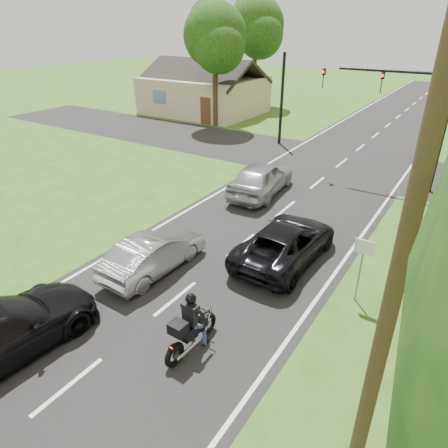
{
  "coord_description": "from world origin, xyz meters",
  "views": [
    {
      "loc": [
        6.73,
        -7.6,
        7.69
      ],
      "look_at": [
        -0.15,
        3.0,
        1.3
      ],
      "focal_mm": 32.0,
      "sensor_mm": 36.0,
      "label": 1
    }
  ],
  "objects_px": {
    "dark_suv": "(286,242)",
    "silver_suv": "(261,178)",
    "utility_pole_near": "(408,229)",
    "sign_white": "(363,256)",
    "silver_sedan": "(154,253)",
    "motorcycle_rider": "(190,329)",
    "traffic_signal": "(407,104)",
    "sign_green": "(419,178)"
  },
  "relations": [
    {
      "from": "silver_sedan",
      "to": "utility_pole_near",
      "type": "xyz_separation_m",
      "value": [
        7.82,
        -2.87,
        4.4
      ]
    },
    {
      "from": "dark_suv",
      "to": "silver_sedan",
      "type": "distance_m",
      "value": 4.66
    },
    {
      "from": "motorcycle_rider",
      "to": "dark_suv",
      "type": "relative_size",
      "value": 0.41
    },
    {
      "from": "silver_suv",
      "to": "sign_white",
      "type": "bearing_deg",
      "value": 131.86
    },
    {
      "from": "utility_pole_near",
      "to": "sign_white",
      "type": "xyz_separation_m",
      "value": [
        -1.5,
        4.98,
        -3.49
      ]
    },
    {
      "from": "sign_white",
      "to": "silver_suv",
      "type": "bearing_deg",
      "value": 137.4
    },
    {
      "from": "dark_suv",
      "to": "traffic_signal",
      "type": "height_order",
      "value": "traffic_signal"
    },
    {
      "from": "dark_suv",
      "to": "silver_suv",
      "type": "bearing_deg",
      "value": -52.68
    },
    {
      "from": "silver_suv",
      "to": "sign_white",
      "type": "relative_size",
      "value": 2.29
    },
    {
      "from": "silver_sedan",
      "to": "sign_white",
      "type": "bearing_deg",
      "value": -160.38
    },
    {
      "from": "dark_suv",
      "to": "sign_white",
      "type": "xyz_separation_m",
      "value": [
        2.87,
        -1.02,
        0.9
      ]
    },
    {
      "from": "silver_suv",
      "to": "motorcycle_rider",
      "type": "bearing_deg",
      "value": 103.22
    },
    {
      "from": "utility_pole_near",
      "to": "sign_green",
      "type": "relative_size",
      "value": 4.71
    },
    {
      "from": "silver_sedan",
      "to": "sign_white",
      "type": "distance_m",
      "value": 6.73
    },
    {
      "from": "traffic_signal",
      "to": "sign_white",
      "type": "bearing_deg",
      "value": -82.95
    },
    {
      "from": "silver_sedan",
      "to": "utility_pole_near",
      "type": "relative_size",
      "value": 0.41
    },
    {
      "from": "sign_white",
      "to": "sign_green",
      "type": "xyz_separation_m",
      "value": [
        0.2,
        8.0,
        0.0
      ]
    },
    {
      "from": "traffic_signal",
      "to": "sign_white",
      "type": "distance_m",
      "value": 11.39
    },
    {
      "from": "utility_pole_near",
      "to": "sign_white",
      "type": "relative_size",
      "value": 4.71
    },
    {
      "from": "silver_sedan",
      "to": "silver_suv",
      "type": "bearing_deg",
      "value": -87.26
    },
    {
      "from": "silver_suv",
      "to": "utility_pole_near",
      "type": "distance_m",
      "value": 14.27
    },
    {
      "from": "dark_suv",
      "to": "sign_green",
      "type": "height_order",
      "value": "sign_green"
    },
    {
      "from": "traffic_signal",
      "to": "sign_green",
      "type": "distance_m",
      "value": 4.24
    },
    {
      "from": "silver_sedan",
      "to": "utility_pole_near",
      "type": "distance_m",
      "value": 9.43
    },
    {
      "from": "dark_suv",
      "to": "traffic_signal",
      "type": "xyz_separation_m",
      "value": [
        1.5,
        10.0,
        3.44
      ]
    },
    {
      "from": "motorcycle_rider",
      "to": "dark_suv",
      "type": "bearing_deg",
      "value": 90.66
    },
    {
      "from": "silver_sedan",
      "to": "silver_suv",
      "type": "height_order",
      "value": "silver_suv"
    },
    {
      "from": "silver_sedan",
      "to": "sign_green",
      "type": "xyz_separation_m",
      "value": [
        6.52,
        10.11,
        0.92
      ]
    },
    {
      "from": "silver_suv",
      "to": "sign_green",
      "type": "distance_m",
      "value": 7.07
    },
    {
      "from": "motorcycle_rider",
      "to": "sign_white",
      "type": "height_order",
      "value": "sign_white"
    },
    {
      "from": "silver_sedan",
      "to": "utility_pole_near",
      "type": "height_order",
      "value": "utility_pole_near"
    },
    {
      "from": "traffic_signal",
      "to": "utility_pole_near",
      "type": "xyz_separation_m",
      "value": [
        2.86,
        -16.0,
        0.95
      ]
    },
    {
      "from": "motorcycle_rider",
      "to": "traffic_signal",
      "type": "xyz_separation_m",
      "value": [
        1.64,
        15.44,
        3.45
      ]
    },
    {
      "from": "traffic_signal",
      "to": "utility_pole_near",
      "type": "bearing_deg",
      "value": -79.86
    },
    {
      "from": "dark_suv",
      "to": "traffic_signal",
      "type": "distance_m",
      "value": 10.68
    },
    {
      "from": "motorcycle_rider",
      "to": "utility_pole_near",
      "type": "relative_size",
      "value": 0.2
    },
    {
      "from": "silver_sedan",
      "to": "dark_suv",
      "type": "bearing_deg",
      "value": -136.68
    },
    {
      "from": "traffic_signal",
      "to": "motorcycle_rider",
      "type": "bearing_deg",
      "value": -96.04
    },
    {
      "from": "dark_suv",
      "to": "utility_pole_near",
      "type": "bearing_deg",
      "value": 126.99
    },
    {
      "from": "motorcycle_rider",
      "to": "silver_suv",
      "type": "height_order",
      "value": "motorcycle_rider"
    },
    {
      "from": "sign_white",
      "to": "dark_suv",
      "type": "bearing_deg",
      "value": 160.41
    },
    {
      "from": "silver_suv",
      "to": "sign_green",
      "type": "height_order",
      "value": "sign_green"
    }
  ]
}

